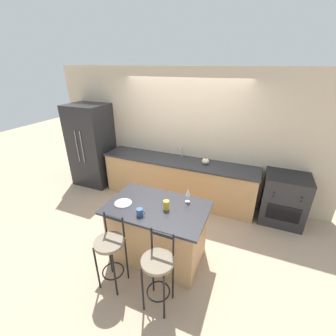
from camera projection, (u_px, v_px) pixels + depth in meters
ground_plane at (171, 206)px, 4.74m from camera, size 18.00×18.00×0.00m
wall_back at (184, 135)px, 4.76m from camera, size 6.00×0.07×2.70m
back_counter at (178, 179)px, 4.87m from camera, size 3.27×0.69×0.91m
sink_faucet at (182, 151)px, 4.79m from camera, size 0.02×0.13×0.22m
kitchen_island at (158, 232)px, 3.34m from camera, size 1.42×0.90×0.91m
refrigerator at (92, 145)px, 5.35m from camera, size 0.89×0.78×1.92m
oven_range at (284, 199)px, 4.13m from camera, size 0.75×0.64×0.95m
bar_stool_near at (110, 249)px, 2.84m from camera, size 0.38×0.38×1.05m
bar_stool_far at (158, 269)px, 2.57m from camera, size 0.38×0.38×1.05m
dinner_plate at (123, 203)px, 3.22m from camera, size 0.25×0.25×0.02m
wine_glass at (188, 192)px, 3.20m from camera, size 0.07×0.07×0.22m
coffee_mug at (140, 212)px, 2.95m from camera, size 0.12×0.09×0.10m
tumbler_cup at (166, 205)px, 3.07m from camera, size 0.08×0.08×0.13m
pumpkin_decoration at (205, 161)px, 4.47m from camera, size 0.15×0.15×0.14m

